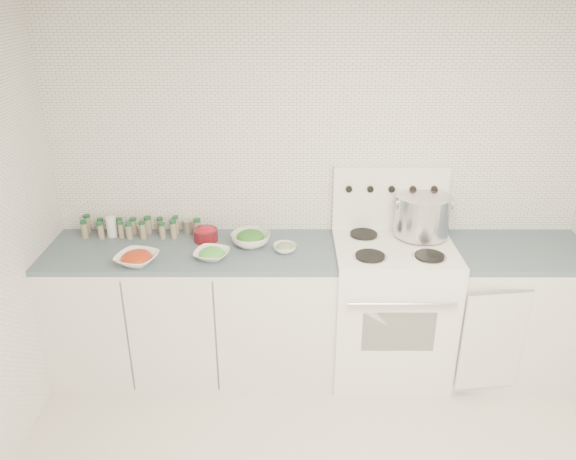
{
  "coord_description": "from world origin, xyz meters",
  "views": [
    {
      "loc": [
        -0.2,
        -2.03,
        2.47
      ],
      "look_at": [
        -0.2,
        1.14,
        1.06
      ],
      "focal_mm": 35.0,
      "sensor_mm": 36.0,
      "label": 1
    }
  ],
  "objects_px": {
    "bowl_tomato": "(137,258)",
    "bowl_snowpea": "(212,254)",
    "stock_pot": "(422,213)",
    "stove": "(390,304)"
  },
  "relations": [
    {
      "from": "stove",
      "to": "bowl_tomato",
      "type": "bearing_deg",
      "value": -173.08
    },
    {
      "from": "bowl_tomato",
      "to": "bowl_snowpea",
      "type": "bearing_deg",
      "value": 8.77
    },
    {
      "from": "bowl_tomato",
      "to": "bowl_snowpea",
      "type": "distance_m",
      "value": 0.45
    },
    {
      "from": "bowl_snowpea",
      "to": "bowl_tomato",
      "type": "bearing_deg",
      "value": -171.23
    },
    {
      "from": "bowl_tomato",
      "to": "stove",
      "type": "bearing_deg",
      "value": 6.92
    },
    {
      "from": "stove",
      "to": "bowl_tomato",
      "type": "relative_size",
      "value": 4.47
    },
    {
      "from": "bowl_tomato",
      "to": "stock_pot",
      "type": "bearing_deg",
      "value": 10.57
    },
    {
      "from": "stove",
      "to": "bowl_tomato",
      "type": "height_order",
      "value": "stove"
    },
    {
      "from": "stock_pot",
      "to": "bowl_snowpea",
      "type": "bearing_deg",
      "value": -168.84
    },
    {
      "from": "stove",
      "to": "bowl_snowpea",
      "type": "relative_size",
      "value": 5.29
    }
  ]
}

